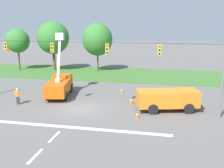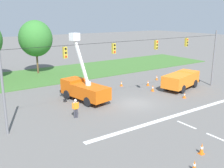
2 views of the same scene
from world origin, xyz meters
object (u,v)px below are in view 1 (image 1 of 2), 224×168
at_px(tree_far_west, 18,41).
at_px(traffic_cone_near_bucket, 137,115).
at_px(traffic_cone_mid_right, 131,101).
at_px(traffic_cone_lane_edge_b, 145,96).
at_px(tree_west, 53,38).
at_px(tree_centre, 97,39).
at_px(utility_truck_support_near, 168,98).
at_px(road_worker, 18,95).
at_px(traffic_cone_mid_left, 174,94).
at_px(traffic_cone_foreground_right, 122,91).
at_px(utility_truck_bucket_lift, 60,84).

bearing_deg(tree_far_west, traffic_cone_near_bucket, -40.57).
bearing_deg(traffic_cone_mid_right, traffic_cone_lane_edge_b, 60.57).
distance_m(tree_west, tree_centre, 7.81).
height_order(tree_far_west, tree_centre, tree_centre).
relative_size(tree_far_west, utility_truck_support_near, 1.15).
relative_size(road_worker, traffic_cone_mid_left, 2.43).
distance_m(tree_centre, traffic_cone_foreground_right, 15.86).
xyz_separation_m(tree_centre, traffic_cone_foreground_right, (6.51, -13.48, -5.24)).
xyz_separation_m(tree_west, traffic_cone_near_bucket, (17.05, -20.90, -5.48)).
relative_size(tree_west, traffic_cone_mid_right, 11.01).
height_order(traffic_cone_foreground_right, traffic_cone_mid_right, traffic_cone_mid_right).
bearing_deg(tree_west, tree_centre, 5.62).
height_order(utility_truck_support_near, traffic_cone_foreground_right, utility_truck_support_near).
relative_size(traffic_cone_foreground_right, traffic_cone_mid_left, 0.93).
bearing_deg(tree_west, traffic_cone_mid_right, -46.48).
height_order(traffic_cone_foreground_right, traffic_cone_lane_edge_b, traffic_cone_lane_edge_b).
height_order(tree_far_west, utility_truck_support_near, tree_far_west).
xyz_separation_m(tree_far_west, traffic_cone_mid_right, (22.30, -15.93, -4.85)).
height_order(traffic_cone_foreground_right, traffic_cone_near_bucket, same).
bearing_deg(tree_centre, traffic_cone_mid_right, -64.94).
xyz_separation_m(tree_centre, utility_truck_support_near, (11.91, -18.80, -4.37)).
height_order(utility_truck_support_near, traffic_cone_mid_right, utility_truck_support_near).
bearing_deg(utility_truck_support_near, traffic_cone_near_bucket, -132.51).
xyz_separation_m(road_worker, traffic_cone_foreground_right, (9.98, 6.51, -0.67)).
relative_size(road_worker, traffic_cone_lane_edge_b, 2.28).
xyz_separation_m(tree_centre, road_worker, (-3.47, -19.99, -4.57)).
bearing_deg(traffic_cone_near_bucket, traffic_cone_mid_left, 66.82).
relative_size(utility_truck_support_near, traffic_cone_foreground_right, 9.45).
bearing_deg(tree_centre, road_worker, -99.85).
bearing_deg(tree_west, traffic_cone_mid_left, -32.22).
bearing_deg(tree_far_west, utility_truck_bucket_lift, -46.40).
bearing_deg(tree_west, road_worker, -77.41).
xyz_separation_m(utility_truck_support_near, traffic_cone_mid_right, (-3.68, 1.19, -0.81)).
xyz_separation_m(utility_truck_bucket_lift, traffic_cone_lane_edge_b, (9.96, 0.66, -1.00)).
relative_size(tree_far_west, traffic_cone_mid_right, 9.37).
bearing_deg(traffic_cone_mid_right, traffic_cone_foreground_right, 112.66).
height_order(utility_truck_bucket_lift, traffic_cone_foreground_right, utility_truck_bucket_lift).
bearing_deg(traffic_cone_mid_right, utility_truck_support_near, -17.95).
relative_size(traffic_cone_near_bucket, traffic_cone_lane_edge_b, 0.87).
distance_m(utility_truck_bucket_lift, utility_truck_support_near, 12.67).
bearing_deg(road_worker, utility_truck_support_near, 4.43).
height_order(tree_far_west, traffic_cone_foreground_right, tree_far_west).
relative_size(traffic_cone_mid_right, traffic_cone_near_bucket, 1.16).
bearing_deg(road_worker, tree_far_west, 120.05).
xyz_separation_m(tree_west, traffic_cone_mid_right, (16.00, -16.84, -5.42)).
bearing_deg(traffic_cone_mid_left, tree_west, 147.78).
bearing_deg(tree_centre, tree_far_west, -173.21).
relative_size(traffic_cone_foreground_right, traffic_cone_near_bucket, 1.00).
bearing_deg(traffic_cone_foreground_right, traffic_cone_mid_left, -1.75).
distance_m(road_worker, traffic_cone_lane_edge_b, 13.82).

